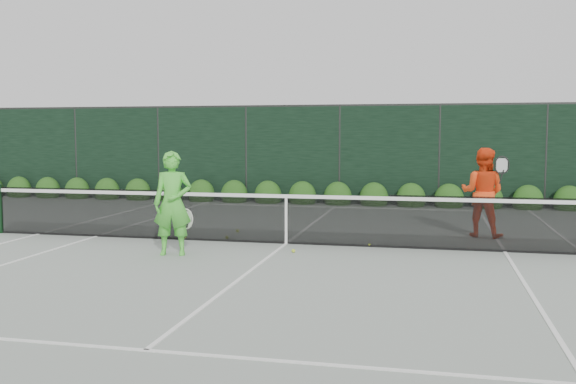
# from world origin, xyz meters

# --- Properties ---
(ground) EXTENTS (80.00, 80.00, 0.00)m
(ground) POSITION_xyz_m (0.00, 0.00, 0.00)
(ground) COLOR gray
(ground) RESTS_ON ground
(tennis_net) EXTENTS (12.90, 0.10, 1.07)m
(tennis_net) POSITION_xyz_m (-0.02, 0.00, 0.53)
(tennis_net) COLOR black
(tennis_net) RESTS_ON ground
(player_woman) EXTENTS (0.76, 0.59, 1.86)m
(player_woman) POSITION_xyz_m (-1.73, -1.54, 0.93)
(player_woman) COLOR #4FCC3B
(player_woman) RESTS_ON ground
(player_man) EXTENTS (1.08, 0.94, 1.87)m
(player_man) POSITION_xyz_m (3.83, 1.77, 0.94)
(player_man) COLOR #FF4515
(player_man) RESTS_ON ground
(court_lines) EXTENTS (11.03, 23.83, 0.01)m
(court_lines) POSITION_xyz_m (0.00, 0.00, 0.01)
(court_lines) COLOR white
(court_lines) RESTS_ON ground
(windscreen_fence) EXTENTS (32.00, 21.07, 3.06)m
(windscreen_fence) POSITION_xyz_m (0.00, -2.71, 1.51)
(windscreen_fence) COLOR black
(windscreen_fence) RESTS_ON ground
(hedge_row) EXTENTS (31.66, 0.65, 0.94)m
(hedge_row) POSITION_xyz_m (-0.00, 7.15, 0.23)
(hedge_row) COLOR #193A10
(hedge_row) RESTS_ON ground
(tennis_balls) EXTENTS (3.83, 2.15, 0.07)m
(tennis_balls) POSITION_xyz_m (-0.57, 0.13, 0.03)
(tennis_balls) COLOR #BCD62F
(tennis_balls) RESTS_ON ground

